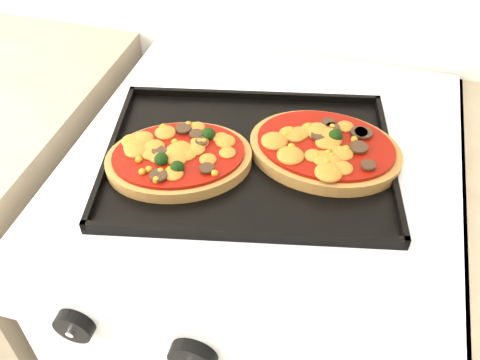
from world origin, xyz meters
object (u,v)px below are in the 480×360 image
(stove, at_px, (259,310))
(pizza_left, at_px, (179,157))
(pizza_right, at_px, (325,148))
(baking_tray, at_px, (249,157))

(stove, xyz_separation_m, pizza_left, (-0.11, -0.08, 0.48))
(pizza_right, bearing_deg, pizza_left, -158.92)
(baking_tray, xyz_separation_m, pizza_left, (-0.09, -0.04, 0.01))
(baking_tray, distance_m, pizza_right, 0.11)
(pizza_left, relative_size, pizza_right, 0.94)
(stove, distance_m, baking_tray, 0.47)
(baking_tray, distance_m, pizza_left, 0.10)
(stove, xyz_separation_m, baking_tray, (-0.02, -0.04, 0.47))
(stove, height_order, baking_tray, baking_tray)
(pizza_left, bearing_deg, pizza_right, 21.08)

